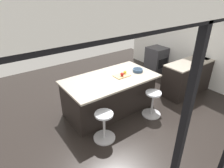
{
  "coord_description": "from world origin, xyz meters",
  "views": [
    {
      "loc": [
        2.5,
        3.16,
        2.73
      ],
      "look_at": [
        0.22,
        0.05,
        0.75
      ],
      "focal_mm": 30.64,
      "sensor_mm": 36.0,
      "label": 1
    }
  ],
  "objects": [
    {
      "name": "apple_red",
      "position": [
        -0.03,
        0.1,
        0.94
      ],
      "size": [
        0.08,
        0.08,
        0.08
      ],
      "primitive_type": "sphere",
      "color": "red",
      "rests_on": "cutting_board"
    },
    {
      "name": "ground_plane",
      "position": [
        0.0,
        0.0,
        0.0
      ],
      "size": [
        7.41,
        7.41,
        0.0
      ],
      "primitive_type": "plane",
      "color": "black"
    },
    {
      "name": "stool_middle",
      "position": [
        0.89,
        0.71,
        0.29
      ],
      "size": [
        0.44,
        0.44,
        0.61
      ],
      "color": "#B7B7BC",
      "rests_on": "ground_plane"
    },
    {
      "name": "oven_range",
      "position": [
        -2.5,
        -1.03,
        0.44
      ],
      "size": [
        0.6,
        0.61,
        0.87
      ],
      "color": "#38383D",
      "rests_on": "ground_plane"
    },
    {
      "name": "interior_partition_left",
      "position": [
        -2.85,
        0.0,
        1.36
      ],
      "size": [
        0.15,
        5.05,
        2.71
      ],
      "color": "silver",
      "rests_on": "ground_plane"
    },
    {
      "name": "cutting_board",
      "position": [
        -0.05,
        0.06,
        0.89
      ],
      "size": [
        0.36,
        0.24,
        0.02
      ],
      "primitive_type": "cube",
      "color": "tan",
      "rests_on": "kitchen_island"
    },
    {
      "name": "kitchen_island",
      "position": [
        0.22,
        -0.05,
        0.45
      ],
      "size": [
        2.13,
        1.16,
        0.88
      ],
      "color": "black",
      "rests_on": "ground_plane"
    },
    {
      "name": "apple_yellow",
      "position": [
        -0.17,
        0.04,
        0.94
      ],
      "size": [
        0.07,
        0.07,
        0.07
      ],
      "primitive_type": "sphere",
      "color": "gold",
      "rests_on": "cutting_board"
    },
    {
      "name": "stool_by_window",
      "position": [
        -0.46,
        0.71,
        0.29
      ],
      "size": [
        0.44,
        0.44,
        0.61
      ],
      "color": "#B7B7BC",
      "rests_on": "ground_plane"
    },
    {
      "name": "fruit_bowl",
      "position": [
        -0.53,
        0.08,
        0.92
      ],
      "size": [
        0.25,
        0.25,
        0.07
      ],
      "color": "#334C6B",
      "rests_on": "kitchen_island"
    },
    {
      "name": "sink_cabinet",
      "position": [
        -2.5,
        0.5,
        0.46
      ],
      "size": [
        2.37,
        0.6,
        1.18
      ],
      "color": "black",
      "rests_on": "ground_plane"
    }
  ]
}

